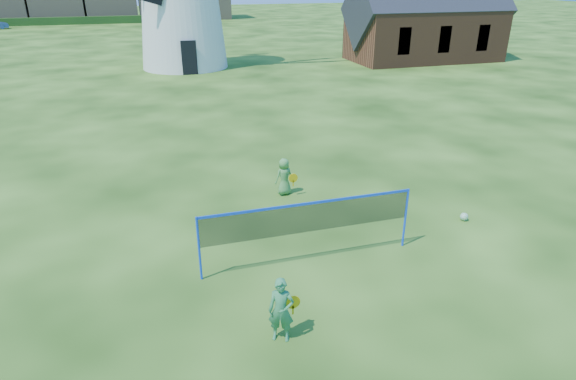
# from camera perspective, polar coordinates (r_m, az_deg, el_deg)

# --- Properties ---
(ground) EXTENTS (220.00, 220.00, 0.00)m
(ground) POSITION_cam_1_polar(r_m,az_deg,el_deg) (11.62, -0.23, -7.85)
(ground) COLOR black
(ground) RESTS_ON ground
(chapel) EXTENTS (11.94, 5.79, 10.10)m
(chapel) POSITION_cam_1_polar(r_m,az_deg,el_deg) (40.79, 16.09, 18.63)
(chapel) COLOR brown
(chapel) RESTS_ON ground
(badminton_net) EXTENTS (5.05, 0.05, 1.55)m
(badminton_net) POSITION_cam_1_polar(r_m,az_deg,el_deg) (10.86, 2.48, -3.41)
(badminton_net) COLOR blue
(badminton_net) RESTS_ON ground
(player_girl) EXTENTS (0.70, 0.47, 1.29)m
(player_girl) POSITION_cam_1_polar(r_m,az_deg,el_deg) (8.90, -0.81, -14.14)
(player_girl) COLOR #317B49
(player_girl) RESTS_ON ground
(player_boy) EXTENTS (0.68, 0.50, 1.15)m
(player_boy) POSITION_cam_1_polar(r_m,az_deg,el_deg) (14.56, -0.46, 1.61)
(player_boy) COLOR #4A8C44
(player_boy) RESTS_ON ground
(play_ball) EXTENTS (0.22, 0.22, 0.22)m
(play_ball) POSITION_cam_1_polar(r_m,az_deg,el_deg) (14.03, 20.26, -3.00)
(play_ball) COLOR green
(play_ball) RESTS_ON ground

